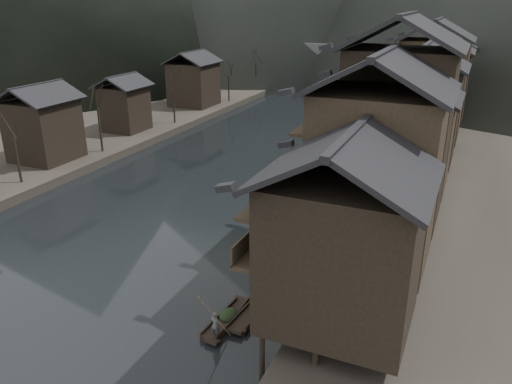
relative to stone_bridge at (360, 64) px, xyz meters
The scene contains 12 objects.
water 72.18m from the stone_bridge, 90.00° to the right, with size 300.00×300.00×0.00m, color black.
left_bank 47.64m from the stone_bridge, 137.56° to the right, with size 40.00×200.00×1.20m, color #2D2823.
stilt_houses 56.00m from the stone_bridge, 71.98° to the right, with size 9.00×67.60×17.06m.
left_houses 55.79m from the stone_bridge, 111.56° to the right, with size 8.10×53.20×8.73m.
bare_trees 50.43m from the stone_bridge, 109.70° to the right, with size 3.56×75.17×7.12m.
moored_sampans 54.68m from the stone_bridge, 77.42° to the right, with size 2.98×55.35×0.47m.
midriver_boats 30.17m from the stone_bridge, 81.55° to the right, with size 4.99×20.81×0.44m.
stone_bridge is the anchor object (origin of this frame).
hero_sampan 80.28m from the stone_bridge, 82.35° to the right, with size 1.30×4.73×0.43m.
cargo_heap 80.03m from the stone_bridge, 82.34° to the right, with size 1.03×1.35×0.62m, color black.
boatman 81.86m from the stone_bridge, 82.41° to the right, with size 0.57×0.38×1.57m, color #525254.
bamboo_pole 81.80m from the stone_bridge, 82.27° to the right, with size 0.06×0.06×4.53m, color #8C7A51.
Camera 1 is at (22.12, -29.05, 17.91)m, focal length 35.00 mm.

